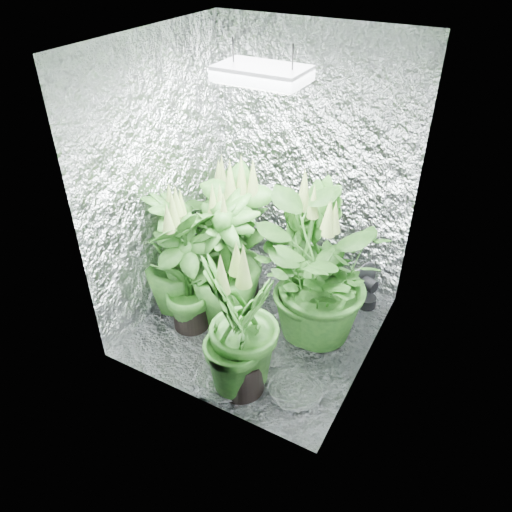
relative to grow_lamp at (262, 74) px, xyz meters
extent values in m
plane|color=silver|center=(0.00, 0.00, -1.83)|extent=(1.60, 1.60, 0.00)
cube|color=silver|center=(0.00, 0.80, -0.83)|extent=(1.60, 0.02, 2.00)
cube|color=silver|center=(0.00, -0.80, -0.83)|extent=(1.60, 0.02, 2.00)
cube|color=silver|center=(-0.80, 0.00, -0.83)|extent=(0.02, 1.60, 2.00)
cube|color=silver|center=(0.80, 0.00, -0.83)|extent=(0.02, 1.60, 2.00)
cube|color=silver|center=(0.00, 0.00, 0.17)|extent=(1.60, 1.60, 0.01)
cube|color=gray|center=(0.00, 0.00, 0.00)|extent=(0.50, 0.30, 0.08)
cube|color=white|center=(0.00, 0.00, -0.04)|extent=(0.46, 0.26, 0.01)
cylinder|color=black|center=(-0.18, 0.00, 0.11)|extent=(0.01, 0.01, 0.13)
cylinder|color=black|center=(0.18, 0.00, 0.11)|extent=(0.01, 0.01, 0.13)
cylinder|color=black|center=(-0.64, 0.52, -1.71)|extent=(0.27, 0.27, 0.24)
cylinder|color=#4A311A|center=(-0.64, 0.52, -1.60)|extent=(0.24, 0.24, 0.03)
imported|color=#1C4818|center=(-0.64, 0.52, -1.35)|extent=(1.05, 1.05, 0.90)
cone|color=olive|center=(-0.64, 0.52, -0.96)|extent=(0.09, 0.09, 0.24)
cylinder|color=black|center=(-0.32, 0.23, -1.68)|extent=(0.32, 0.32, 0.28)
cylinder|color=#4A311A|center=(-0.32, 0.23, -1.56)|extent=(0.29, 0.29, 0.03)
imported|color=#1C4818|center=(-0.32, 0.23, -1.26)|extent=(0.73, 0.73, 1.06)
cone|color=olive|center=(-0.32, 0.23, -0.80)|extent=(0.10, 0.10, 0.28)
cylinder|color=black|center=(0.18, 0.39, -1.71)|extent=(0.27, 0.27, 0.24)
cylinder|color=#4A311A|center=(0.18, 0.39, -1.60)|extent=(0.24, 0.24, 0.03)
imported|color=#1C4818|center=(0.18, 0.39, -1.30)|extent=(0.70, 0.70, 0.99)
cone|color=olive|center=(0.18, 0.39, -0.86)|extent=(0.09, 0.09, 0.24)
cylinder|color=black|center=(-0.64, -0.11, -1.71)|extent=(0.27, 0.27, 0.24)
cylinder|color=#4A311A|center=(-0.64, -0.11, -1.60)|extent=(0.25, 0.25, 0.03)
imported|color=#1C4818|center=(-0.64, -0.11, -1.32)|extent=(0.74, 0.74, 0.95)
cone|color=olive|center=(-0.64, -0.11, -0.90)|extent=(0.09, 0.09, 0.24)
cylinder|color=black|center=(0.39, 0.06, -1.70)|extent=(0.27, 0.27, 0.24)
cylinder|color=#4A311A|center=(0.39, 0.06, -1.60)|extent=(0.25, 0.25, 0.03)
imported|color=#1C4818|center=(0.39, 0.06, -1.29)|extent=(1.14, 1.14, 1.01)
cone|color=olive|center=(0.39, 0.06, -0.85)|extent=(0.09, 0.09, 0.24)
cylinder|color=black|center=(-0.45, -0.25, -1.71)|extent=(0.26, 0.26, 0.23)
cylinder|color=#4A311A|center=(-0.45, -0.25, -1.61)|extent=(0.24, 0.24, 0.03)
imported|color=#1C4818|center=(-0.45, -0.25, -1.29)|extent=(0.71, 0.71, 1.01)
cone|color=olive|center=(-0.45, -0.25, -0.85)|extent=(0.08, 0.08, 0.23)
cylinder|color=black|center=(0.17, -0.58, -1.69)|extent=(0.30, 0.30, 0.27)
cylinder|color=#4A311A|center=(0.17, -0.58, -1.57)|extent=(0.28, 0.28, 0.03)
imported|color=#1C4818|center=(0.17, -0.58, -1.30)|extent=(0.62, 0.62, 1.00)
cone|color=olive|center=(0.17, -0.58, -0.86)|extent=(0.10, 0.10, 0.27)
cylinder|color=black|center=(-0.29, -0.03, -1.71)|extent=(0.26, 0.26, 0.23)
cylinder|color=#4A311A|center=(-0.29, -0.03, -1.61)|extent=(0.24, 0.24, 0.03)
imported|color=#1C4818|center=(-0.29, -0.03, -1.31)|extent=(0.62, 0.62, 0.98)
cone|color=olive|center=(-0.29, -0.03, -0.88)|extent=(0.08, 0.08, 0.23)
cylinder|color=black|center=(0.62, 0.60, -1.78)|extent=(0.15, 0.15, 0.08)
cylinder|color=black|center=(0.62, 0.60, -1.62)|extent=(0.13, 0.13, 0.10)
cylinder|color=#4C4C51|center=(0.56, 0.62, -1.62)|extent=(0.12, 0.30, 0.31)
torus|color=#4C4C51|center=(0.56, 0.62, -1.62)|extent=(0.12, 0.31, 0.32)
cube|color=white|center=(0.24, -0.62, -1.53)|extent=(0.05, 0.03, 0.07)
camera|label=1|loc=(1.32, -2.46, 0.72)|focal=35.00mm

